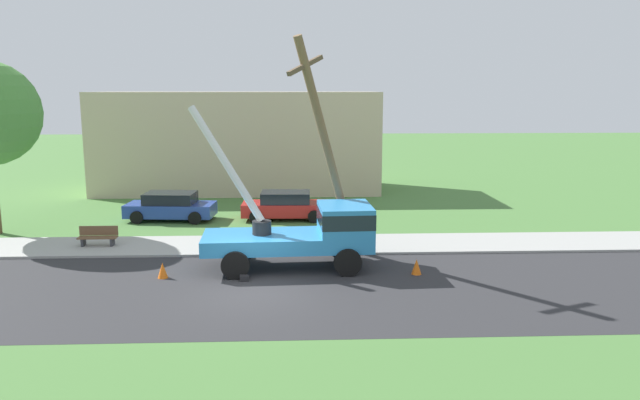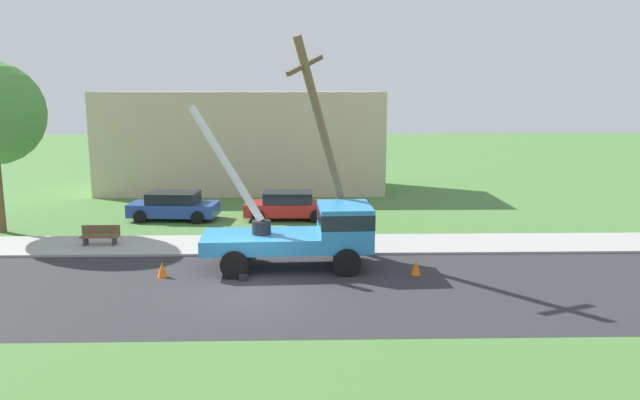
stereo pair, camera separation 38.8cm
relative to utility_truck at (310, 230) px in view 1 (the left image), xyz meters
The scene contains 11 objects.
ground_plane 9.70m from the utility_truck, 101.40° to the left, with size 120.00×120.00×0.00m, color #477538.
road_asphalt 3.51m from the utility_truck, 126.19° to the right, with size 80.00×8.28×0.01m, color #2B2B2D.
sidewalk_strip 3.91m from the utility_truck, 121.19° to the left, with size 80.00×3.17×0.10m, color #9E9E99.
utility_truck is the anchor object (origin of this frame).
leaning_utility_pole 3.17m from the utility_truck, 55.27° to the left, with size 2.91×2.89×8.51m.
traffic_cone_ahead 4.10m from the utility_truck, 15.79° to the right, with size 0.36×0.36×0.56m, color orange.
traffic_cone_behind 5.47m from the utility_truck, 167.88° to the right, with size 0.36×0.36×0.56m, color orange.
parked_sedan_blue 10.97m from the utility_truck, 128.76° to the left, with size 4.54×2.27×1.42m.
parked_sedan_red 8.61m from the utility_truck, 96.85° to the left, with size 4.45×2.11×1.42m.
park_bench 9.43m from the utility_truck, 160.06° to the left, with size 1.60×0.45×0.90m.
lowrise_building_backdrop 18.43m from the utility_truck, 103.20° to the left, with size 18.00×6.00×6.40m, color #C6B293.
Camera 1 is at (1.32, -19.21, 6.54)m, focal length 33.93 mm.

